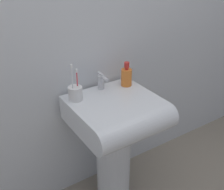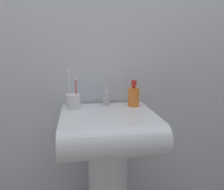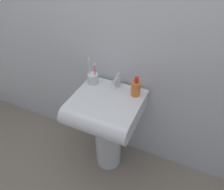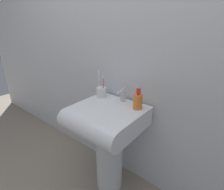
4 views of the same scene
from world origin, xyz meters
name	(u,v)px [view 1 (image 1 of 4)]	position (x,y,z in m)	size (l,w,h in m)	color
wall_back	(89,12)	(0.00, 0.26, 1.20)	(5.00, 0.05, 2.40)	silver
sink_pedestal	(113,160)	(0.00, 0.00, 0.30)	(0.22, 0.22, 0.60)	white
sink_basin	(119,115)	(0.00, -0.05, 0.68)	(0.50, 0.49, 0.15)	white
faucet	(102,81)	(0.01, 0.15, 0.81)	(0.04, 0.11, 0.10)	silver
toothbrush_cup	(75,93)	(-0.18, 0.12, 0.79)	(0.08, 0.08, 0.22)	white
soap_bottle	(126,77)	(0.17, 0.12, 0.81)	(0.07, 0.07, 0.15)	orange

